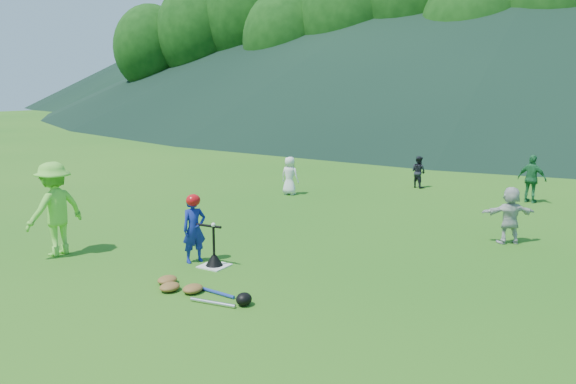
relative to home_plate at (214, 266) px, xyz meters
The scene contains 15 objects.
ground 0.01m from the home_plate, ahead, with size 120.00×120.00×0.00m, color #216216.
home_plate is the anchor object (origin of this frame).
baseball 0.73m from the home_plate, ahead, with size 0.08×0.08×0.08m, color white.
batter_child 0.74m from the home_plate, behind, with size 0.43×0.29×1.19m, color navy.
adult_coach 3.17m from the home_plate, 162.70° to the right, with size 1.11×0.64×1.72m, color #73D83F.
fielder_a 6.68m from the home_plate, 109.13° to the left, with size 0.53×0.35×1.09m, color white.
fielder_b 9.29m from the home_plate, 86.09° to the left, with size 0.47×0.37×0.97m, color black.
fielder_c 9.46m from the home_plate, 65.47° to the left, with size 0.75×0.31×1.28m, color #206D3A.
fielder_d 5.84m from the home_plate, 45.10° to the left, with size 1.06×0.34×1.14m, color silver.
batting_tee 0.12m from the home_plate, ahead, with size 0.30×0.30×0.68m.
batter_gear 1.15m from the home_plate, behind, with size 0.73×0.26×0.55m.
equipment_pile 1.28m from the home_plate, 66.99° to the right, with size 1.80×0.56×0.19m.
outfield_fence 28.01m from the home_plate, 90.00° to the left, with size 70.07×0.08×1.33m.
tree_line 34.81m from the home_plate, 89.65° to the left, with size 70.04×11.40×14.82m.
distant_hills 83.52m from the home_plate, 95.33° to the left, with size 155.00×140.00×32.00m.
Camera 1 is at (5.80, -7.33, 3.06)m, focal length 35.00 mm.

